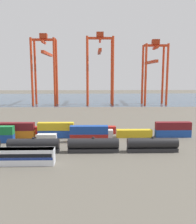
{
  "coord_description": "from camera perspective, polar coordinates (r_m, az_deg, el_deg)",
  "views": [
    {
      "loc": [
        12.05,
        -79.13,
        21.62
      ],
      "look_at": [
        14.58,
        30.62,
        4.68
      ],
      "focal_mm": 40.13,
      "sensor_mm": 36.0,
      "label": 1
    }
  ],
  "objects": [
    {
      "name": "shipping_container_8",
      "position": [
        89.53,
        -18.09,
        -4.79
      ],
      "size": [
        12.1,
        2.44,
        2.6
      ],
      "primitive_type": "cube",
      "color": "orange",
      "rests_on": "ground_plane"
    },
    {
      "name": "shipping_container_4",
      "position": [
        81.57,
        -11.57,
        -5.83
      ],
      "size": [
        6.04,
        2.44,
        2.6
      ],
      "primitive_type": "cube",
      "color": "silver",
      "rests_on": "ground_plane"
    },
    {
      "name": "shipping_container_2",
      "position": [
        84.99,
        -20.55,
        -5.63
      ],
      "size": [
        6.04,
        2.44,
        2.6
      ],
      "primitive_type": "cube",
      "color": "#1C4299",
      "rests_on": "ground_plane"
    },
    {
      "name": "shipping_container_20",
      "position": [
        91.53,
        -6.06,
        -4.1
      ],
      "size": [
        6.04,
        2.44,
        2.6
      ],
      "primitive_type": "cube",
      "color": "orange",
      "rests_on": "ground_plane"
    },
    {
      "name": "shipping_container_5",
      "position": [
        80.28,
        -2.06,
        -5.89
      ],
      "size": [
        12.1,
        2.44,
        2.6
      ],
      "primitive_type": "cube",
      "color": "#AD211C",
      "rests_on": "ground_plane"
    },
    {
      "name": "shipping_container_11",
      "position": [
        86.06,
        -9.6,
        -3.23
      ],
      "size": [
        12.1,
        2.44,
        2.6
      ],
      "primitive_type": "cube",
      "color": "gold",
      "rests_on": "shipping_container_10"
    },
    {
      "name": "shipping_container_21",
      "position": [
        91.38,
        2.15,
        -4.08
      ],
      "size": [
        6.04,
        2.44,
        2.6
      ],
      "primitive_type": "cube",
      "color": "#AD211C",
      "rests_on": "ground_plane"
    },
    {
      "name": "gantry_crane_east",
      "position": [
        181.96,
        12.61,
        10.11
      ],
      "size": [
        16.17,
        35.69,
        44.43
      ],
      "color": "red",
      "rests_on": "ground_plane"
    },
    {
      "name": "gantry_crane_west",
      "position": [
        179.96,
        -11.97,
        11.03
      ],
      "size": [
        16.58,
        37.32,
        48.03
      ],
      "color": "red",
      "rests_on": "ground_plane"
    },
    {
      "name": "ground_plane",
      "position": [
        121.67,
        -6.98,
        -1.53
      ],
      "size": [
        420.0,
        420.0,
        0.0
      ],
      "primitive_type": "plane",
      "color": "#5B564C"
    },
    {
      "name": "gantry_crane_central",
      "position": [
        176.49,
        0.42,
        11.48
      ],
      "size": [
        18.68,
        33.5,
        49.13
      ],
      "color": "red",
      "rests_on": "ground_plane"
    },
    {
      "name": "shipping_container_19",
      "position": [
        93.53,
        -14.08,
        -4.04
      ],
      "size": [
        12.1,
        2.44,
        2.6
      ],
      "primitive_type": "cube",
      "color": "#AD211C",
      "rests_on": "ground_plane"
    },
    {
      "name": "shipping_container_12",
      "position": [
        85.74,
        -0.64,
        -4.94
      ],
      "size": [
        12.1,
        2.44,
        2.6
      ],
      "primitive_type": "cube",
      "color": "silver",
      "rests_on": "ground_plane"
    },
    {
      "name": "shipping_container_6",
      "position": [
        79.66,
        -2.07,
        -4.08
      ],
      "size": [
        12.1,
        2.44,
        2.6
      ],
      "primitive_type": "cube",
      "color": "#1C4299",
      "rests_on": "shipping_container_5"
    },
    {
      "name": "shipping_container_15",
      "position": [
        89.55,
        16.76,
        -3.02
      ],
      "size": [
        12.1,
        2.44,
        2.6
      ],
      "primitive_type": "cube",
      "color": "maroon",
      "rests_on": "shipping_container_14"
    },
    {
      "name": "shipping_container_14",
      "position": [
        90.1,
        16.69,
        -4.64
      ],
      "size": [
        12.1,
        2.44,
        2.6
      ],
      "primitive_type": "cube",
      "color": "#1C4299",
      "rests_on": "ground_plane"
    },
    {
      "name": "shipping_container_13",
      "position": [
        86.92,
        8.24,
        -4.84
      ],
      "size": [
        12.1,
        2.44,
        2.6
      ],
      "primitive_type": "cube",
      "color": "gold",
      "rests_on": "ground_plane"
    },
    {
      "name": "shipping_container_10",
      "position": [
        86.63,
        -9.55,
        -4.92
      ],
      "size": [
        12.1,
        2.44,
        2.6
      ],
      "primitive_type": "cube",
      "color": "#1C4299",
      "rests_on": "ground_plane"
    },
    {
      "name": "harbour_water",
      "position": [
        217.71,
        -4.49,
        3.05
      ],
      "size": [
        400.0,
        110.0,
        0.01
      ],
      "primitive_type": "cube",
      "color": "#384C60",
      "rests_on": "ground_plane"
    },
    {
      "name": "shipping_container_3",
      "position": [
        84.41,
        -20.64,
        -3.92
      ],
      "size": [
        6.04,
        2.44,
        2.6
      ],
      "primitive_type": "cube",
      "color": "#197538",
      "rests_on": "shipping_container_2"
    },
    {
      "name": "shipping_container_9",
      "position": [
        88.98,
        -18.16,
        -3.16
      ],
      "size": [
        12.1,
        2.44,
        2.6
      ],
      "primitive_type": "cube",
      "color": "maroon",
      "rests_on": "shipping_container_8"
    },
    {
      "name": "freight_tank_row",
      "position": [
        70.34,
        -7.86,
        -7.51
      ],
      "size": [
        63.45,
        2.8,
        4.26
      ],
      "color": "#232326",
      "rests_on": "ground_plane"
    }
  ]
}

